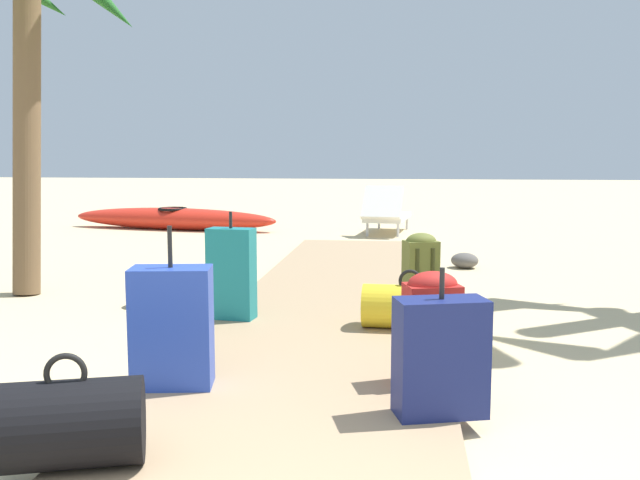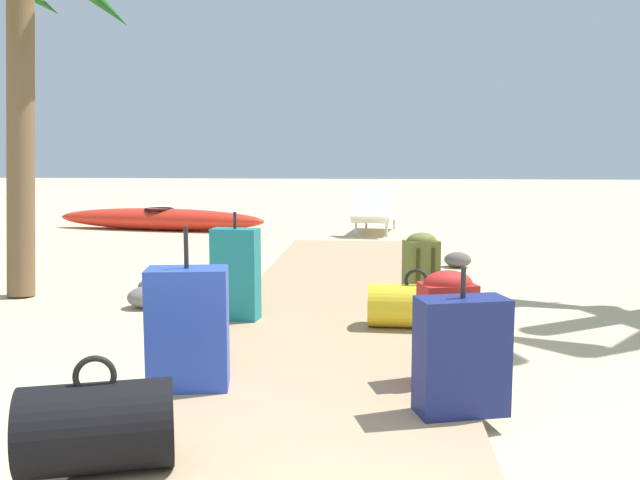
% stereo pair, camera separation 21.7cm
% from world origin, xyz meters
% --- Properties ---
extents(ground_plane, '(60.00, 60.00, 0.00)m').
position_xyz_m(ground_plane, '(0.00, 3.34, 0.00)').
color(ground_plane, '#D1BA8C').
extents(boardwalk, '(1.64, 8.35, 0.08)m').
position_xyz_m(boardwalk, '(0.00, 4.18, 0.04)').
color(boardwalk, tan).
rests_on(boardwalk, ground).
extents(suitcase_navy, '(0.46, 0.32, 0.70)m').
position_xyz_m(suitcase_navy, '(0.73, 1.81, 0.36)').
color(suitcase_navy, navy).
rests_on(suitcase_navy, boardwalk).
extents(backpack_red, '(0.33, 0.27, 0.60)m').
position_xyz_m(backpack_red, '(0.71, 2.28, 0.40)').
color(backpack_red, red).
rests_on(backpack_red, boardwalk).
extents(duffel_bag_black, '(0.65, 0.51, 0.46)m').
position_xyz_m(duffel_bag_black, '(-0.73, 1.07, 0.25)').
color(duffel_bag_black, black).
rests_on(duffel_bag_black, boardwalk).
extents(duffel_bag_yellow, '(0.67, 0.33, 0.42)m').
position_xyz_m(duffel_bag_yellow, '(0.61, 3.45, 0.23)').
color(duffel_bag_yellow, gold).
rests_on(duffel_bag_yellow, boardwalk).
extents(suitcase_teal, '(0.36, 0.21, 0.79)m').
position_xyz_m(suitcase_teal, '(-0.70, 3.59, 0.42)').
color(suitcase_teal, '#197A7F').
rests_on(suitcase_teal, boardwalk).
extents(suitcase_blue, '(0.44, 0.30, 0.85)m').
position_xyz_m(suitcase_blue, '(-0.64, 2.06, 0.40)').
color(suitcase_blue, '#2847B7').
rests_on(suitcase_blue, boardwalk).
extents(backpack_olive, '(0.32, 0.28, 0.56)m').
position_xyz_m(backpack_olive, '(0.70, 4.45, 0.37)').
color(backpack_olive, olive).
rests_on(backpack_olive, boardwalk).
extents(lounge_chair, '(0.79, 1.61, 0.79)m').
position_xyz_m(lounge_chair, '(0.28, 9.93, 0.33)').
color(lounge_chair, white).
rests_on(lounge_chair, ground).
extents(kayak, '(3.77, 1.20, 0.37)m').
position_xyz_m(kayak, '(-3.34, 10.16, 0.19)').
color(kayak, red).
rests_on(kayak, ground).
extents(rock_left_near, '(0.47, 0.45, 0.18)m').
position_xyz_m(rock_left_near, '(-1.59, 4.28, 0.09)').
color(rock_left_near, slate).
rests_on(rock_left_near, ground).
extents(rock_right_near, '(0.41, 0.40, 0.17)m').
position_xyz_m(rock_right_near, '(1.25, 6.63, 0.09)').
color(rock_right_near, '#5B5651').
rests_on(rock_right_near, ground).
extents(rock_left_far, '(0.26, 0.25, 0.14)m').
position_xyz_m(rock_left_far, '(-1.75, 4.82, 0.07)').
color(rock_left_far, '#5B5651').
rests_on(rock_left_far, ground).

